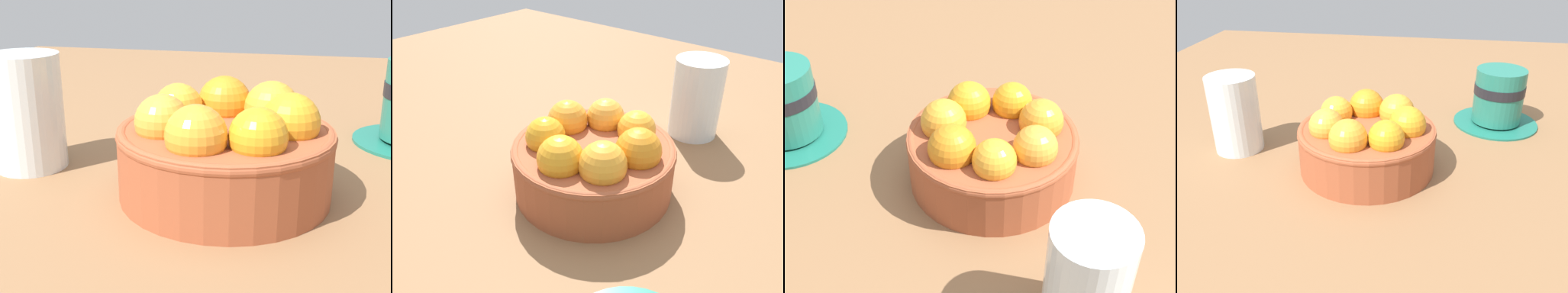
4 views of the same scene
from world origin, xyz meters
The scene contains 3 objects.
ground_plane centered at (0.00, 0.00, -1.91)cm, with size 143.37×111.08×3.82cm, color brown.
terracotta_bowl centered at (-0.04, 0.05, 3.96)cm, with size 17.17×17.17×8.73cm.
water_glass centered at (-2.40, -18.45, 5.23)cm, with size 6.50×6.50×10.45cm, color silver.
Camera 3 is at (-21.83, -37.31, 38.69)cm, focal length 50.79 mm.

